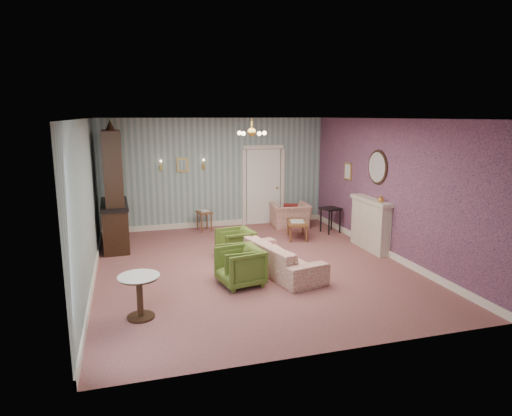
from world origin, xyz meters
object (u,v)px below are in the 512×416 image
object	(u,v)px
olive_chair_b	(238,262)
fireplace	(370,224)
olive_chair_a	(240,265)
sofa_chintz	(281,253)
dresser	(113,186)
pedestal_table	(140,297)
coffee_table	(297,230)
side_table_black	(330,220)
wingback_chair	(290,211)
olive_chair_c	(235,243)

from	to	relation	value
olive_chair_b	fireplace	bearing A→B (deg)	105.29
olive_chair_a	sofa_chintz	bearing A→B (deg)	103.38
dresser	pedestal_table	xyz separation A→B (m)	(0.39, -4.02, -1.07)
coffee_table	side_table_black	distance (m)	1.07
side_table_black	wingback_chair	bearing A→B (deg)	132.45
olive_chair_c	pedestal_table	world-z (taller)	olive_chair_c
sofa_chintz	coffee_table	size ratio (longest dim) A/B	2.40
olive_chair_b	pedestal_table	xyz separation A→B (m)	(-1.76, -1.07, -0.02)
olive_chair_b	wingback_chair	distance (m)	4.27
dresser	fireplace	size ratio (longest dim) A/B	2.00
dresser	olive_chair_c	bearing A→B (deg)	-36.40
sofa_chintz	side_table_black	size ratio (longest dim) A/B	3.12
olive_chair_c	coffee_table	world-z (taller)	olive_chair_c
coffee_table	pedestal_table	size ratio (longest dim) A/B	1.26
olive_chair_c	fireplace	bearing A→B (deg)	79.04
olive_chair_a	fireplace	distance (m)	3.59
dresser	fireplace	xyz separation A→B (m)	(5.48, -1.82, -0.82)
olive_chair_a	side_table_black	world-z (taller)	olive_chair_a
olive_chair_b	olive_chair_c	xyz separation A→B (m)	(0.26, 1.27, -0.01)
wingback_chair	dresser	bearing A→B (deg)	12.80
sofa_chintz	pedestal_table	size ratio (longest dim) A/B	3.03
fireplace	sofa_chintz	bearing A→B (deg)	-159.57
wingback_chair	pedestal_table	size ratio (longest dim) A/B	1.46
sofa_chintz	fireplace	world-z (taller)	fireplace
olive_chair_c	fireplace	size ratio (longest dim) A/B	0.50
wingback_chair	side_table_black	bearing A→B (deg)	137.43
dresser	olive_chair_b	bearing A→B (deg)	-55.45
wingback_chair	pedestal_table	bearing A→B (deg)	53.51
dresser	side_table_black	distance (m)	5.38
sofa_chintz	side_table_black	world-z (taller)	sofa_chintz
sofa_chintz	olive_chair_a	bearing A→B (deg)	101.42
fireplace	wingback_chair	bearing A→B (deg)	112.02
wingback_chair	side_table_black	size ratio (longest dim) A/B	1.50
olive_chair_b	sofa_chintz	world-z (taller)	sofa_chintz
olive_chair_b	olive_chair_c	distance (m)	1.30
sofa_chintz	fireplace	distance (m)	2.60
olive_chair_b	dresser	xyz separation A→B (m)	(-2.15, 2.95, 1.04)
wingback_chair	olive_chair_a	bearing A→B (deg)	62.98
dresser	side_table_black	bearing A→B (deg)	-4.06
coffee_table	sofa_chintz	bearing A→B (deg)	-118.38
olive_chair_b	coffee_table	bearing A→B (deg)	135.89
fireplace	pedestal_table	xyz separation A→B (m)	(-5.09, -2.20, -0.25)
olive_chair_b	side_table_black	bearing A→B (deg)	127.68
olive_chair_a	sofa_chintz	xyz separation A→B (m)	(0.90, 0.41, 0.03)
olive_chair_b	olive_chair_a	bearing A→B (deg)	-6.12
olive_chair_b	coffee_table	xyz separation A→B (m)	(2.09, 2.43, -0.14)
fireplace	pedestal_table	world-z (taller)	fireplace
fireplace	olive_chair_a	bearing A→B (deg)	-158.50
wingback_chair	pedestal_table	distance (m)	6.19
olive_chair_a	wingback_chair	size ratio (longest dim) A/B	0.76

